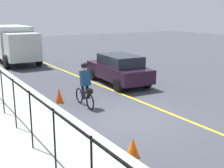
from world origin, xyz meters
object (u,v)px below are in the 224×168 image
patrol_sedan (119,69)px  traffic_cone_near (133,147)px  box_truck_background (13,42)px  traffic_cone_far (59,95)px  cyclist_lead (85,85)px

patrol_sedan → traffic_cone_near: size_ratio=8.81×
traffic_cone_near → box_truck_background: bearing=-4.4°
box_truck_background → traffic_cone_near: (-17.34, 1.35, -1.29)m
traffic_cone_near → traffic_cone_far: (5.55, -0.20, 0.06)m
patrol_sedan → traffic_cone_far: bearing=114.9°
box_truck_background → patrol_sedan: bearing=16.8°
cyclist_lead → traffic_cone_near: 4.55m
box_truck_background → traffic_cone_far: bearing=-4.5°
traffic_cone_far → patrol_sedan: bearing=-69.6°
traffic_cone_near → traffic_cone_far: traffic_cone_far is taller
box_truck_background → traffic_cone_near: 17.44m
box_truck_background → traffic_cone_near: box_truck_background is taller
cyclist_lead → patrol_sedan: cyclist_lead is taller
cyclist_lead → traffic_cone_near: cyclist_lead is taller
box_truck_background → traffic_cone_far: (-11.79, 1.15, -1.23)m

